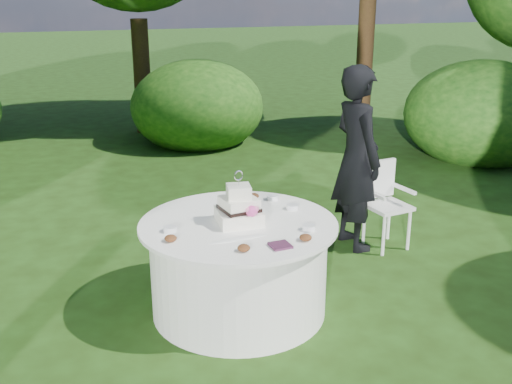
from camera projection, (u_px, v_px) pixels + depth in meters
ground at (239, 309)px, 4.92m from camera, size 80.00×80.00×0.00m
napkins at (280, 245)px, 4.22m from camera, size 0.14×0.14×0.02m
feather_plume at (238, 239)px, 4.34m from camera, size 0.48×0.07×0.01m
guest at (357, 158)px, 5.91m from camera, size 0.45×0.68×1.84m
table at (239, 267)px, 4.80m from camera, size 1.56×1.56×0.77m
cake at (239, 209)px, 4.63m from camera, size 0.37×0.37×0.43m
chair at (384, 197)px, 6.04m from camera, size 0.43×0.42×0.88m
votives at (262, 215)px, 4.78m from camera, size 1.16×0.84×0.04m
petal_cups at (244, 228)px, 4.49m from camera, size 1.01×1.10×0.05m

